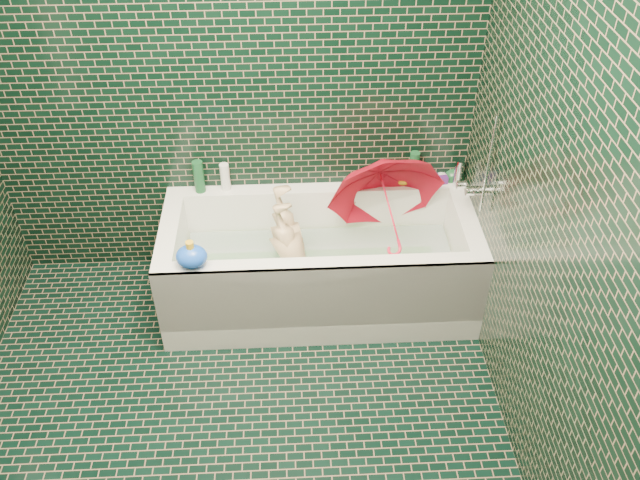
{
  "coord_description": "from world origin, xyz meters",
  "views": [
    {
      "loc": [
        0.31,
        -1.81,
        2.77
      ],
      "look_at": [
        0.44,
        0.82,
        0.6
      ],
      "focal_mm": 38.0,
      "sensor_mm": 36.0,
      "label": 1
    }
  ],
  "objects_px": {
    "bathtub": "(320,272)",
    "rubber_duck": "(405,179)",
    "umbrella": "(390,210)",
    "child": "(295,260)",
    "bath_toy": "(192,256)"
  },
  "relations": [
    {
      "from": "child",
      "to": "bath_toy",
      "type": "height_order",
      "value": "bath_toy"
    },
    {
      "from": "umbrella",
      "to": "rubber_duck",
      "type": "distance_m",
      "value": 0.29
    },
    {
      "from": "bathtub",
      "to": "umbrella",
      "type": "height_order",
      "value": "umbrella"
    },
    {
      "from": "child",
      "to": "bath_toy",
      "type": "relative_size",
      "value": 4.53
    },
    {
      "from": "bathtub",
      "to": "child",
      "type": "relative_size",
      "value": 1.98
    },
    {
      "from": "bathtub",
      "to": "child",
      "type": "xyz_separation_m",
      "value": [
        -0.14,
        -0.0,
        0.1
      ]
    },
    {
      "from": "bathtub",
      "to": "rubber_duck",
      "type": "xyz_separation_m",
      "value": [
        0.5,
        0.35,
        0.38
      ]
    },
    {
      "from": "bath_toy",
      "to": "child",
      "type": "bearing_deg",
      "value": 10.19
    },
    {
      "from": "bathtub",
      "to": "rubber_duck",
      "type": "distance_m",
      "value": 0.72
    },
    {
      "from": "umbrella",
      "to": "rubber_duck",
      "type": "relative_size",
      "value": 5.6
    },
    {
      "from": "umbrella",
      "to": "bath_toy",
      "type": "height_order",
      "value": "umbrella"
    },
    {
      "from": "child",
      "to": "umbrella",
      "type": "height_order",
      "value": "umbrella"
    },
    {
      "from": "umbrella",
      "to": "bath_toy",
      "type": "xyz_separation_m",
      "value": [
        -1.02,
        -0.38,
        0.04
      ]
    },
    {
      "from": "umbrella",
      "to": "bathtub",
      "type": "bearing_deg",
      "value": -162.94
    },
    {
      "from": "rubber_duck",
      "to": "bath_toy",
      "type": "relative_size",
      "value": 0.58
    }
  ]
}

